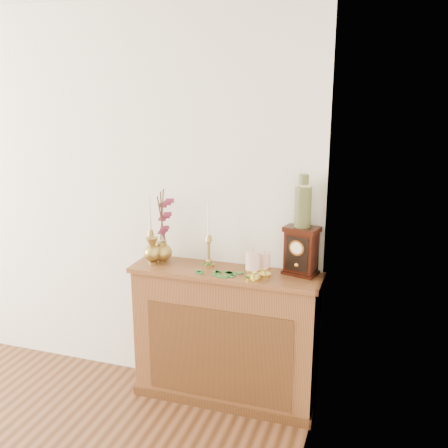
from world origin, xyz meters
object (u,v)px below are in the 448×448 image
(candlestick_left, at_px, (151,240))
(mantel_clock, at_px, (301,251))
(candlestick_center, at_px, (209,246))
(bud_vase, at_px, (152,251))
(ginger_jar, at_px, (165,228))
(ceramic_vase, at_px, (303,204))

(candlestick_left, height_order, mantel_clock, candlestick_left)
(candlestick_center, distance_m, mantel_clock, 0.59)
(bud_vase, distance_m, ginger_jar, 0.18)
(mantel_clock, relative_size, ceramic_vase, 0.95)
(candlestick_center, height_order, ceramic_vase, ceramic_vase)
(bud_vase, distance_m, ceramic_vase, 1.03)
(mantel_clock, height_order, ceramic_vase, ceramic_vase)
(candlestick_left, xyz_separation_m, bud_vase, (0.05, -0.08, -0.05))
(candlestick_left, bearing_deg, candlestick_center, -0.58)
(mantel_clock, xyz_separation_m, ceramic_vase, (0.00, 0.00, 0.30))
(bud_vase, relative_size, mantel_clock, 0.60)
(candlestick_left, xyz_separation_m, ginger_jar, (0.09, 0.02, 0.09))
(candlestick_left, xyz_separation_m, ceramic_vase, (1.01, 0.05, 0.31))
(candlestick_left, relative_size, ginger_jar, 0.85)
(ceramic_vase, bearing_deg, candlestick_center, -174.99)
(mantel_clock, distance_m, ceramic_vase, 0.30)
(bud_vase, relative_size, ginger_jar, 0.36)
(candlestick_left, height_order, bud_vase, candlestick_left)
(candlestick_center, relative_size, ginger_jar, 0.86)
(ginger_jar, height_order, mantel_clock, ginger_jar)
(candlestick_center, xyz_separation_m, mantel_clock, (0.59, 0.05, 0.01))
(ginger_jar, xyz_separation_m, mantel_clock, (0.91, 0.02, -0.08))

